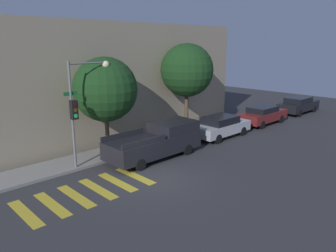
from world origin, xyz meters
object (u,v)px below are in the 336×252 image
Objects in this scene: tree_near_corner at (105,90)px; tree_midblock at (187,70)px; pickup_truck at (158,141)px; traffic_light_pole at (81,99)px; sedan_middle at (263,115)px; sedan_far_end at (298,105)px; sedan_near_corner at (221,126)px.

tree_midblock is at bearing 0.00° from tree_near_corner.
traffic_light_pole is at bearing 161.22° from pickup_truck.
tree_near_corner is (2.02, 1.01, 0.17)m from traffic_light_pole.
traffic_light_pole is 2.26m from tree_near_corner.
pickup_truck is 10.90m from sedan_middle.
traffic_light_pole is at bearing -173.21° from tree_midblock.
sedan_far_end is at bearing 0.00° from sedan_middle.
sedan_near_corner is (5.63, -0.00, -0.17)m from pickup_truck.
tree_near_corner is (-18.59, 2.28, 2.89)m from sedan_far_end.
tree_near_corner is at bearing -180.00° from tree_midblock.
sedan_far_end is 0.87× the size of tree_near_corner.
traffic_light_pole is 20.83m from sedan_far_end.
tree_midblock reaches higher than pickup_truck.
sedan_middle is 13.15m from tree_near_corner.
sedan_near_corner is at bearing -17.20° from tree_near_corner.
traffic_light_pole is 0.97× the size of pickup_truck.
tree_near_corner is at bearing 162.80° from sedan_near_corner.
tree_near_corner is at bearing 173.02° from sedan_far_end.
sedan_middle is 0.96× the size of sedan_far_end.
sedan_far_end is at bearing -10.60° from tree_midblock.
traffic_light_pole reaches higher than sedan_middle.
sedan_near_corner is at bearing 180.00° from sedan_middle.
sedan_far_end is (16.87, 0.00, -0.15)m from pickup_truck.
sedan_far_end is at bearing -6.98° from tree_near_corner.
sedan_far_end is 0.77× the size of tree_midblock.
sedan_near_corner is (9.37, -1.27, -2.73)m from traffic_light_pole.
sedan_far_end reaches higher than sedan_near_corner.
traffic_light_pole reaches higher than sedan_far_end.
traffic_light_pole is at bearing 176.47° from sedan_far_end.
traffic_light_pole is 0.98× the size of tree_near_corner.
tree_midblock is at bearing 169.40° from sedan_far_end.
tree_near_corner is at bearing 26.50° from traffic_light_pole.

